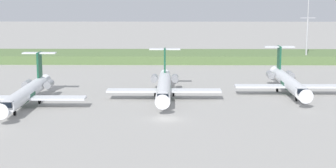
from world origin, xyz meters
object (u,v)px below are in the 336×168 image
(regional_jet_second, at_px, (27,93))
(regional_jet_third, at_px, (164,86))
(regional_jet_fourth, at_px, (288,82))
(antenna_mast, at_px, (307,35))

(regional_jet_second, distance_m, regional_jet_third, 26.93)
(regional_jet_second, bearing_deg, regional_jet_third, 16.31)
(regional_jet_second, height_order, regional_jet_fourth, same)
(regional_jet_fourth, xyz_separation_m, antenna_mast, (15.10, 46.24, 6.10))
(regional_jet_second, height_order, regional_jet_third, same)
(regional_jet_second, relative_size, regional_jet_fourth, 1.00)
(regional_jet_second, relative_size, regional_jet_third, 1.00)
(regional_jet_third, xyz_separation_m, regional_jet_fourth, (26.18, 5.17, 0.00))
(antenna_mast, bearing_deg, regional_jet_fourth, -108.09)
(antenna_mast, bearing_deg, regional_jet_third, -128.77)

